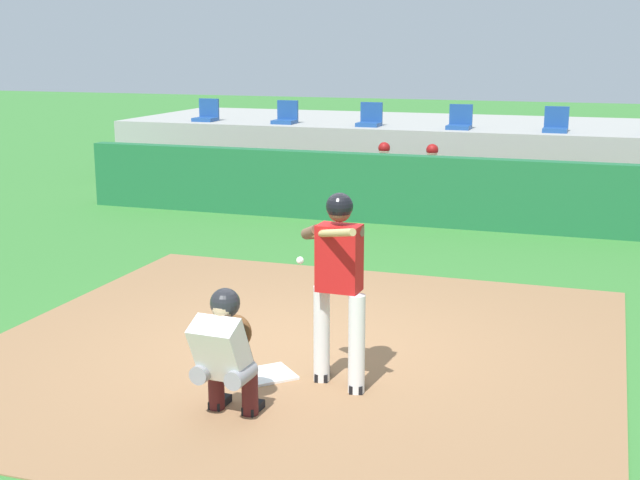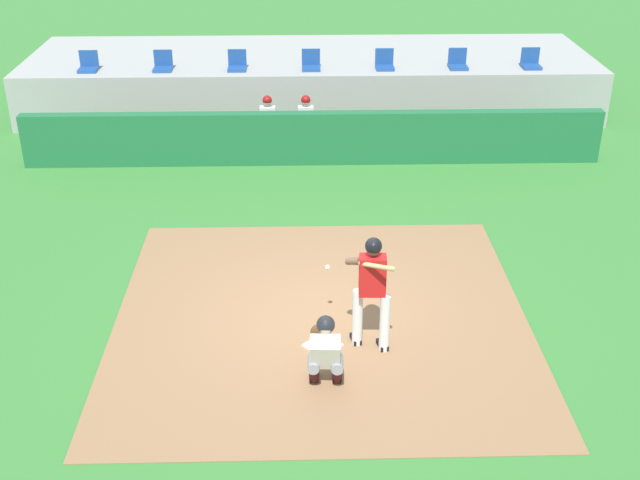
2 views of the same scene
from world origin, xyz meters
name	(u,v)px [view 1 (image 1 of 2)]	position (x,y,z in m)	size (l,w,h in m)	color
ground_plane	(298,349)	(0.00, 0.00, 0.00)	(80.00, 80.00, 0.00)	#387A33
dirt_infield	(298,348)	(0.00, 0.00, 0.01)	(6.40, 6.40, 0.01)	#936B47
home_plate	(269,374)	(0.00, -0.80, 0.02)	(0.44, 0.44, 0.02)	white
batter_at_plate	(338,278)	(0.69, -0.83, 1.04)	(0.68, 0.77, 1.80)	silver
catcher_crouched	(226,348)	(0.00, -1.74, 0.61)	(0.50, 1.94, 1.13)	gray
dugout_wall	(429,191)	(0.00, 6.50, 0.60)	(13.00, 0.30, 1.20)	#1E6638
dugout_bench	(439,203)	(0.00, 7.50, 0.23)	(11.80, 0.44, 0.45)	olive
dugout_player_0	(382,177)	(-1.05, 7.34, 0.67)	(0.49, 0.70, 1.30)	#939399
dugout_player_1	(430,179)	(-0.16, 7.34, 0.67)	(0.49, 0.70, 1.30)	#939399
stands_platform	(470,155)	(0.00, 10.90, 0.70)	(15.00, 4.40, 1.40)	#9E9E99
stadium_seat_0	(207,115)	(-5.57, 9.38, 1.53)	(0.46, 0.46, 0.48)	#1E478C
stadium_seat_1	(286,117)	(-3.71, 9.38, 1.53)	(0.46, 0.46, 0.48)	#1E478C
stadium_seat_2	(370,119)	(-1.86, 9.38, 1.53)	(0.46, 0.46, 0.48)	#1E478C
stadium_seat_3	(460,122)	(0.00, 9.38, 1.53)	(0.46, 0.46, 0.48)	#1E478C
stadium_seat_4	(556,125)	(1.86, 9.38, 1.53)	(0.46, 0.46, 0.48)	#1E478C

